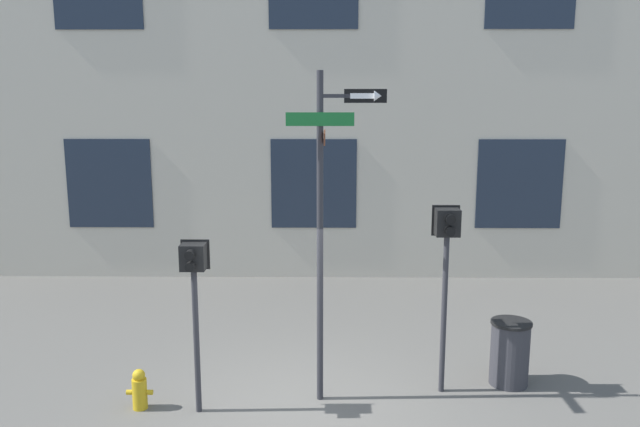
{
  "coord_description": "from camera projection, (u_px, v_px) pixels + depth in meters",
  "views": [
    {
      "loc": [
        0.3,
        -7.93,
        4.26
      ],
      "look_at": [
        0.21,
        0.38,
        2.71
      ],
      "focal_mm": 35.0,
      "sensor_mm": 36.0,
      "label": 1
    }
  ],
  "objects": [
    {
      "name": "fire_hydrant",
      "position": [
        140.0,
        390.0,
        8.62
      ],
      "size": [
        0.36,
        0.2,
        0.58
      ],
      "color": "gold",
      "rests_on": "ground_plane"
    },
    {
      "name": "ground_plane",
      "position": [
        304.0,
        411.0,
        8.58
      ],
      "size": [
        60.0,
        60.0,
        0.0
      ],
      "primitive_type": "plane",
      "color": "#595651"
    },
    {
      "name": "street_sign_pole",
      "position": [
        325.0,
        212.0,
        8.44
      ],
      "size": [
        1.33,
        1.03,
        4.61
      ],
      "color": "#2D2D33",
      "rests_on": "ground_plane"
    },
    {
      "name": "pedestrian_signal_left",
      "position": [
        194.0,
        280.0,
        8.25
      ],
      "size": [
        0.38,
        0.4,
        2.4
      ],
      "color": "#2D2D33",
      "rests_on": "ground_plane"
    },
    {
      "name": "pedestrian_signal_right",
      "position": [
        447.0,
        248.0,
        8.78
      ],
      "size": [
        0.39,
        0.4,
        2.76
      ],
      "color": "#2D2D33",
      "rests_on": "ground_plane"
    },
    {
      "name": "trash_bin",
      "position": [
        510.0,
        353.0,
        9.33
      ],
      "size": [
        0.6,
        0.6,
        0.99
      ],
      "color": "#333338",
      "rests_on": "ground_plane"
    }
  ]
}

